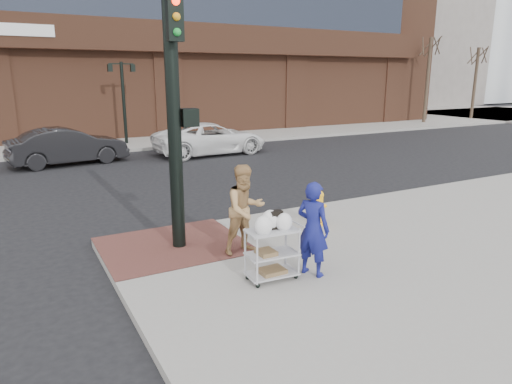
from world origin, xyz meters
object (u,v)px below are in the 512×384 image
pedestrian_tan (245,209)px  utility_cart (272,249)px  traffic_signal_pole (175,111)px  fire_hydrant (319,207)px  sedan_dark (68,146)px  woman_blue (313,229)px  lamp_post (123,94)px  minivan_white (211,138)px

pedestrian_tan → utility_cart: 1.34m
traffic_signal_pole → fire_hydrant: size_ratio=6.15×
pedestrian_tan → sedan_dark: (-1.74, 12.17, -0.27)m
traffic_signal_pole → fire_hydrant: (3.23, -0.21, -2.27)m
woman_blue → sedan_dark: size_ratio=0.36×
traffic_signal_pole → pedestrian_tan: size_ratio=2.90×
lamp_post → traffic_signal_pole: (-2.48, -15.23, 0.21)m
traffic_signal_pole → fire_hydrant: traffic_signal_pole is taller
minivan_white → fire_hydrant: 11.24m
traffic_signal_pole → fire_hydrant: 3.95m
lamp_post → sedan_dark: size_ratio=0.89×
traffic_signal_pole → woman_blue: 3.36m
traffic_signal_pole → minivan_white: 12.23m
lamp_post → minivan_white: lamp_post is taller
sedan_dark → utility_cart: sedan_dark is taller
lamp_post → fire_hydrant: lamp_post is taller
woman_blue → pedestrian_tan: pedestrian_tan is taller
woman_blue → sedan_dark: (-2.28, 13.61, -0.23)m
minivan_white → pedestrian_tan: bearing=157.5°
utility_cart → lamp_post: bearing=84.6°
traffic_signal_pole → fire_hydrant: bearing=-3.8°
sedan_dark → minivan_white: (6.01, -0.43, -0.02)m
lamp_post → utility_cart: 17.60m
woman_blue → traffic_signal_pole: bearing=7.6°
minivan_white → utility_cart: 13.77m
fire_hydrant → minivan_white: bearing=79.5°
fire_hydrant → pedestrian_tan: bearing=-162.9°
pedestrian_tan → utility_cart: bearing=-103.1°
pedestrian_tan → fire_hydrant: bearing=11.4°
pedestrian_tan → minivan_white: bearing=64.3°
lamp_post → utility_cart: size_ratio=3.40×
lamp_post → pedestrian_tan: size_ratio=2.32×
lamp_post → fire_hydrant: bearing=-87.2°
lamp_post → woman_blue: bearing=-93.1°
woman_blue → utility_cart: bearing=52.3°
lamp_post → fire_hydrant: size_ratio=4.92×
lamp_post → woman_blue: lamp_post is taller
woman_blue → utility_cart: 0.78m
lamp_post → minivan_white: (2.79, -4.39, -1.90)m
lamp_post → woman_blue: 17.67m
woman_blue → minivan_white: size_ratio=0.32×
lamp_post → pedestrian_tan: lamp_post is taller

